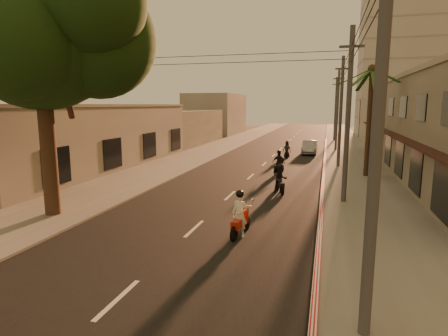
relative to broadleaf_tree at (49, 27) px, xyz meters
The scene contains 18 objects.
ground 10.96m from the broadleaf_tree, 17.97° to the right, with size 160.00×160.00×0.00m, color #383023.
road 20.84m from the broadleaf_tree, 69.68° to the left, with size 10.00×140.00×0.02m, color black.
sidewalk_right 24.26m from the broadleaf_tree, 51.68° to the left, with size 5.00×140.00×0.12m, color slate.
sidewalk_left 19.76m from the broadleaf_tree, 92.85° to the left, with size 5.00×140.00×0.12m, color slate.
curb_stripe 19.30m from the broadleaf_tree, 47.67° to the left, with size 0.20×60.00×0.20m, color #B2131A.
left_building 15.15m from the broadleaf_tree, 121.87° to the left, with size 8.20×24.20×5.20m.
distant_tower 58.67m from the broadleaf_tree, 67.22° to the left, with size 12.10×12.10×28.00m.
broadleaf_tree is the anchor object (origin of this frame).
palm_tree 20.18m from the broadleaf_tree, 43.48° to the left, with size 5.00×5.00×8.20m.
utility_poles 22.06m from the broadleaf_tree, 54.34° to the left, with size 1.20×48.26×9.00m.
filler_right 47.87m from the broadleaf_tree, 64.31° to the left, with size 8.00×14.00×6.00m, color #A39C93.
filler_left_near 33.30m from the broadleaf_tree, 103.06° to the left, with size 8.00×14.00×4.40m, color #A39C93.
filler_left_far 50.64m from the broadleaf_tree, 98.43° to the left, with size 8.00×14.00×7.00m, color #A39C93.
scooter_red 11.56m from the broadleaf_tree, ahead, with size 0.84×1.92×1.89m.
scooter_mid_a 14.09m from the broadleaf_tree, 38.26° to the left, with size 1.23×1.71×1.77m.
scooter_mid_b 17.67m from the broadleaf_tree, 58.11° to the left, with size 1.21×1.82×1.82m.
scooter_far_a 25.05m from the broadleaf_tree, 70.18° to the left, with size 0.87×1.72×1.68m.
parked_car 29.09m from the broadleaf_tree, 68.85° to the left, with size 1.51×4.30×1.42m, color #999CA1.
Camera 1 is at (5.22, -12.18, 5.16)m, focal length 30.00 mm.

